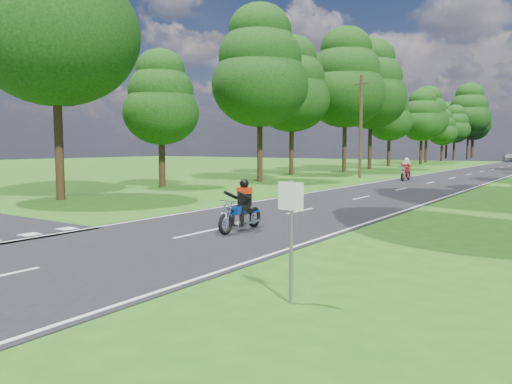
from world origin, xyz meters
The scene contains 8 objects.
ground centered at (0.00, 0.00, 0.00)m, with size 160.00×160.00×0.00m, color #285714.
main_road centered at (0.00, 50.00, 0.01)m, with size 7.00×140.00×0.02m, color black.
road_markings centered at (-0.14, 48.13, 0.02)m, with size 7.40×140.00×0.01m.
telegraph_pole centered at (-6.00, 28.00, 4.07)m, with size 1.20×0.26×8.00m.
road_sign centered at (5.50, -2.01, 1.34)m, with size 0.45×0.07×2.00m.
rider_near_blue centered at (0.80, 3.00, 0.79)m, with size 0.62×1.86×1.55m, color navy, non-canonical shape.
rider_far_red centered at (-2.16, 27.34, 0.85)m, with size 0.66×1.98×1.65m, color #A80C24, non-canonical shape.
distant_car centered at (-2.52, 79.52, 0.69)m, with size 1.58×3.94×1.34m, color #A8AAAF.
Camera 1 is at (9.51, -8.80, 2.55)m, focal length 35.00 mm.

